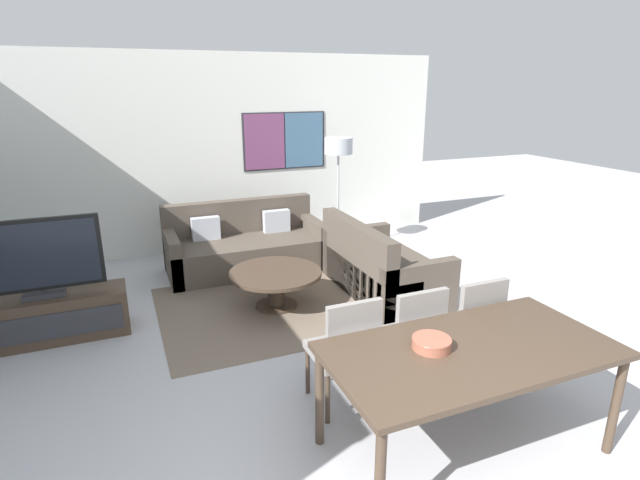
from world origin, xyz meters
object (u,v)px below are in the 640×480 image
(sofa_main, at_px, (245,247))
(dining_chair_right, at_px, (470,323))
(television, at_px, (38,259))
(floor_lamp, at_px, (338,154))
(coffee_table, at_px, (276,280))
(dining_table, at_px, (470,357))
(dining_chair_left, at_px, (346,347))
(tv_console, at_px, (49,318))
(sofa_side, at_px, (378,270))
(fruit_bowl, at_px, (432,343))
(dining_chair_centre, at_px, (411,334))

(sofa_main, relative_size, dining_chair_right, 2.19)
(television, bearing_deg, floor_lamp, 19.07)
(coffee_table, bearing_deg, sofa_main, 90.00)
(coffee_table, relative_size, dining_table, 0.54)
(dining_table, xyz_separation_m, floor_lamp, (0.89, 4.01, 0.75))
(floor_lamp, bearing_deg, dining_chair_left, -113.48)
(dining_chair_left, distance_m, floor_lamp, 3.72)
(sofa_main, distance_m, dining_table, 4.03)
(dining_chair_left, xyz_separation_m, dining_chair_right, (1.09, -0.05, 0.00))
(dining_table, distance_m, dining_chair_right, 0.87)
(television, relative_size, dining_table, 0.59)
(tv_console, height_order, sofa_side, sofa_side)
(fruit_bowl, height_order, floor_lamp, floor_lamp)
(sofa_main, xyz_separation_m, fruit_bowl, (0.24, -3.89, 0.53))
(dining_table, relative_size, fruit_bowl, 7.44)
(sofa_side, distance_m, dining_chair_centre, 2.05)
(dining_chair_centre, bearing_deg, coffee_table, 103.94)
(coffee_table, xyz_separation_m, dining_chair_centre, (0.48, -1.95, 0.21))
(coffee_table, xyz_separation_m, dining_chair_right, (1.03, -1.98, 0.21))
(dining_chair_centre, bearing_deg, sofa_side, 68.00)
(dining_chair_left, xyz_separation_m, fruit_bowl, (0.31, -0.61, 0.28))
(tv_console, height_order, sofa_main, sofa_main)
(sofa_main, height_order, sofa_side, same)
(dining_table, height_order, dining_chair_left, dining_chair_left)
(tv_console, xyz_separation_m, dining_table, (2.73, -2.76, 0.47))
(dining_chair_left, bearing_deg, dining_chair_right, -2.48)
(coffee_table, relative_size, floor_lamp, 0.61)
(television, distance_m, fruit_bowl, 3.65)
(television, xyz_separation_m, fruit_bowl, (2.49, -2.67, -0.02))
(coffee_table, height_order, dining_table, dining_table)
(tv_console, bearing_deg, floor_lamp, 19.08)
(television, xyz_separation_m, dining_chair_centre, (2.73, -2.08, -0.31))
(tv_console, height_order, television, television)
(dining_chair_right, bearing_deg, dining_table, -129.73)
(dining_table, relative_size, dining_chair_centre, 2.03)
(sofa_side, height_order, dining_chair_centre, dining_chair_centre)
(fruit_bowl, bearing_deg, dining_chair_centre, 67.74)
(sofa_main, bearing_deg, sofa_side, -48.55)
(television, height_order, floor_lamp, floor_lamp)
(sofa_main, distance_m, coffee_table, 1.35)
(tv_console, bearing_deg, television, 90.00)
(dining_table, distance_m, floor_lamp, 4.18)
(dining_chair_right, xyz_separation_m, floor_lamp, (0.34, 3.35, 0.93))
(floor_lamp, bearing_deg, dining_chair_centre, -104.97)
(tv_console, xyz_separation_m, dining_chair_centre, (2.73, -2.08, 0.30))
(dining_chair_left, relative_size, dining_chair_right, 1.00)
(dining_chair_centre, bearing_deg, dining_table, -90.00)
(tv_console, bearing_deg, coffee_table, -3.25)
(fruit_bowl, bearing_deg, dining_chair_right, 35.65)
(dining_table, bearing_deg, fruit_bowl, 159.00)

